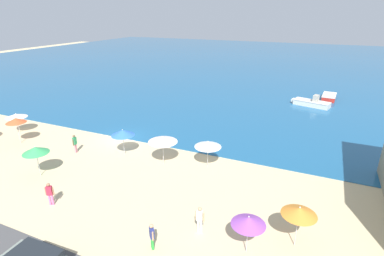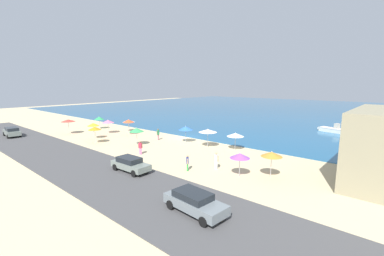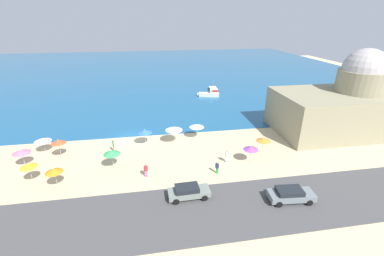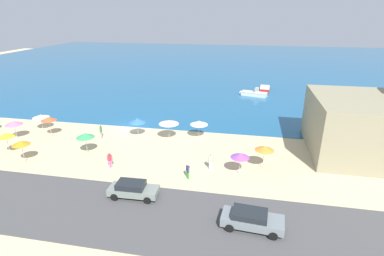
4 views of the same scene
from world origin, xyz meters
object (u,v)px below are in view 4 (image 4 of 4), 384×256
at_px(beach_umbrella_3, 49,119).
at_px(beach_umbrella_8, 6,135).
at_px(bather_2, 101,131).
at_px(parked_car_2, 252,219).
at_px(beach_umbrella_12, 169,122).
at_px(skiff_offshore, 265,89).
at_px(beach_umbrella_6, 199,123).
at_px(beach_umbrella_1, 41,116).
at_px(parked_car_1, 133,189).
at_px(beach_umbrella_0, 137,121).
at_px(bather_1, 188,170).
at_px(bather_3, 110,159).
at_px(skiff_nearshore, 254,94).
at_px(beach_umbrella_7, 85,135).
at_px(bather_0, 211,160).
at_px(beach_umbrella_4, 14,123).
at_px(beach_umbrella_9, 265,148).
at_px(beach_umbrella_10, 240,155).
at_px(beach_umbrella_11, 21,143).

height_order(beach_umbrella_3, beach_umbrella_8, beach_umbrella_3).
height_order(bather_2, parked_car_2, bather_2).
xyz_separation_m(beach_umbrella_3, bather_2, (6.62, 0.55, -1.38)).
height_order(beach_umbrella_12, skiff_offshore, beach_umbrella_12).
relative_size(beach_umbrella_3, beach_umbrella_6, 1.16).
distance_m(beach_umbrella_1, bather_2, 9.35).
bearing_deg(beach_umbrella_12, parked_car_2, -55.55).
height_order(beach_umbrella_1, parked_car_1, beach_umbrella_1).
height_order(beach_umbrella_0, bather_1, beach_umbrella_0).
bearing_deg(beach_umbrella_3, beach_umbrella_12, 7.14).
height_order(bather_3, skiff_nearshore, bather_3).
xyz_separation_m(beach_umbrella_7, skiff_nearshore, (18.37, 28.41, -1.74)).
bearing_deg(beach_umbrella_7, skiff_offshore, 58.14).
xyz_separation_m(beach_umbrella_8, skiff_offshore, (28.99, 34.71, -1.88)).
relative_size(bather_0, skiff_offshore, 0.41).
distance_m(beach_umbrella_4, beach_umbrella_9, 30.13).
height_order(beach_umbrella_4, beach_umbrella_6, beach_umbrella_4).
distance_m(beach_umbrella_0, beach_umbrella_4, 15.11).
distance_m(beach_umbrella_3, beach_umbrella_9, 26.51).
height_order(beach_umbrella_6, skiff_offshore, beach_umbrella_6).
bearing_deg(beach_umbrella_3, beach_umbrella_10, -11.89).
bearing_deg(beach_umbrella_4, beach_umbrella_7, -11.71).
distance_m(beach_umbrella_6, beach_umbrella_11, 19.69).
xyz_separation_m(beach_umbrella_9, parked_car_2, (-1.11, -9.41, -1.43)).
bearing_deg(parked_car_1, beach_umbrella_12, 90.83).
relative_size(beach_umbrella_10, parked_car_2, 0.50).
height_order(parked_car_2, skiff_offshore, parked_car_2).
distance_m(beach_umbrella_8, beach_umbrella_10, 25.37).
bearing_deg(beach_umbrella_10, beach_umbrella_3, 168.11).
distance_m(beach_umbrella_3, bather_1, 20.46).
height_order(bather_1, skiff_nearshore, skiff_nearshore).
height_order(bather_3, parked_car_1, bather_3).
bearing_deg(beach_umbrella_1, parked_car_2, -28.07).
height_order(beach_umbrella_4, parked_car_1, beach_umbrella_4).
relative_size(bather_0, bather_3, 1.05).
height_order(beach_umbrella_3, beach_umbrella_10, beach_umbrella_3).
distance_m(beach_umbrella_1, beach_umbrella_3, 3.25).
height_order(bather_0, bather_3, bather_0).
xyz_separation_m(beach_umbrella_3, beach_umbrella_10, (23.95, -5.04, -0.36)).
height_order(beach_umbrella_3, beach_umbrella_7, beach_umbrella_3).
height_order(beach_umbrella_10, bather_2, beach_umbrella_10).
distance_m(beach_umbrella_3, skiff_nearshore, 35.47).
bearing_deg(beach_umbrella_6, beach_umbrella_8, -157.00).
bearing_deg(parked_car_1, beach_umbrella_9, 33.33).
xyz_separation_m(beach_umbrella_6, bather_1, (0.63, -9.95, -1.12)).
bearing_deg(beach_umbrella_6, bather_0, -72.12).
bearing_deg(bather_1, bather_3, 175.28).
distance_m(beach_umbrella_4, beach_umbrella_7, 11.08).
bearing_deg(beach_umbrella_1, beach_umbrella_12, -0.08).
bearing_deg(bather_0, beach_umbrella_10, -7.14).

